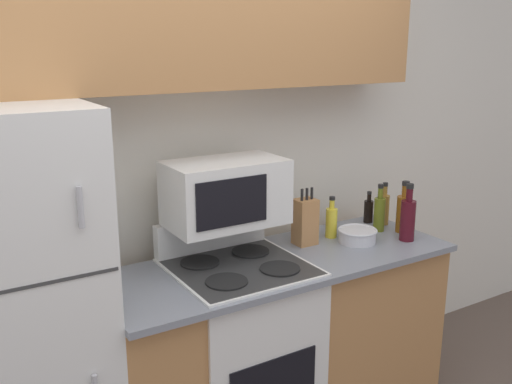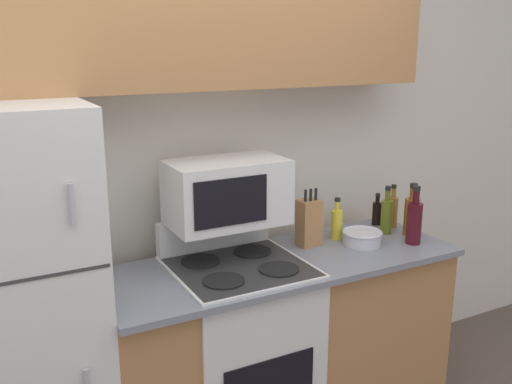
# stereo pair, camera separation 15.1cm
# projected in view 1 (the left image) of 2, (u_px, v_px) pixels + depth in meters

# --- Properties ---
(wall_back) EXTENTS (8.00, 0.05, 2.55)m
(wall_back) POSITION_uv_depth(u_px,v_px,m) (173.00, 179.00, 2.81)
(wall_back) COLOR silver
(wall_back) RESTS_ON ground_plane
(lower_cabinets) EXTENTS (1.72, 0.62, 0.94)m
(lower_cabinets) POSITION_uv_depth(u_px,v_px,m) (279.00, 346.00, 2.83)
(lower_cabinets) COLOR #B27A47
(lower_cabinets) RESTS_ON ground_plane
(refrigerator) EXTENTS (0.69, 0.71, 1.72)m
(refrigerator) POSITION_uv_depth(u_px,v_px,m) (8.00, 332.00, 2.16)
(refrigerator) COLOR white
(refrigerator) RESTS_ON ground_plane
(upper_cabinets) EXTENTS (2.41, 0.31, 0.64)m
(upper_cabinets) POSITION_uv_depth(u_px,v_px,m) (183.00, 14.00, 2.46)
(upper_cabinets) COLOR #B27A47
(upper_cabinets) RESTS_ON refrigerator
(stove) EXTENTS (0.60, 0.60, 1.11)m
(stove) POSITION_uv_depth(u_px,v_px,m) (240.00, 356.00, 2.70)
(stove) COLOR white
(stove) RESTS_ON ground_plane
(microwave) EXTENTS (0.54, 0.32, 0.30)m
(microwave) POSITION_uv_depth(u_px,v_px,m) (226.00, 193.00, 2.61)
(microwave) COLOR white
(microwave) RESTS_ON stove
(knife_block) EXTENTS (0.11, 0.09, 0.29)m
(knife_block) POSITION_uv_depth(u_px,v_px,m) (305.00, 221.00, 2.86)
(knife_block) COLOR #B27A47
(knife_block) RESTS_ON lower_cabinets
(bowl) EXTENTS (0.20, 0.20, 0.07)m
(bowl) POSITION_uv_depth(u_px,v_px,m) (357.00, 235.00, 2.91)
(bowl) COLOR silver
(bowl) RESTS_ON lower_cabinets
(bottle_vinegar) EXTENTS (0.06, 0.06, 0.24)m
(bottle_vinegar) POSITION_uv_depth(u_px,v_px,m) (384.00, 208.00, 3.18)
(bottle_vinegar) COLOR olive
(bottle_vinegar) RESTS_ON lower_cabinets
(bottle_whiskey) EXTENTS (0.08, 0.08, 0.28)m
(bottle_whiskey) POSITION_uv_depth(u_px,v_px,m) (404.00, 212.00, 3.05)
(bottle_whiskey) COLOR brown
(bottle_whiskey) RESTS_ON lower_cabinets
(bottle_cooking_spray) EXTENTS (0.06, 0.06, 0.22)m
(bottle_cooking_spray) POSITION_uv_depth(u_px,v_px,m) (331.00, 221.00, 2.97)
(bottle_cooking_spray) COLOR gold
(bottle_cooking_spray) RESTS_ON lower_cabinets
(bottle_olive_oil) EXTENTS (0.06, 0.06, 0.26)m
(bottle_olive_oil) POSITION_uv_depth(u_px,v_px,m) (379.00, 213.00, 3.07)
(bottle_olive_oil) COLOR #5B6619
(bottle_olive_oil) RESTS_ON lower_cabinets
(bottle_wine_red) EXTENTS (0.08, 0.08, 0.30)m
(bottle_wine_red) POSITION_uv_depth(u_px,v_px,m) (408.00, 218.00, 2.92)
(bottle_wine_red) COLOR #470F19
(bottle_wine_red) RESTS_ON lower_cabinets
(bottle_soy_sauce) EXTENTS (0.05, 0.05, 0.18)m
(bottle_soy_sauce) POSITION_uv_depth(u_px,v_px,m) (368.00, 210.00, 3.22)
(bottle_soy_sauce) COLOR black
(bottle_soy_sauce) RESTS_ON lower_cabinets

